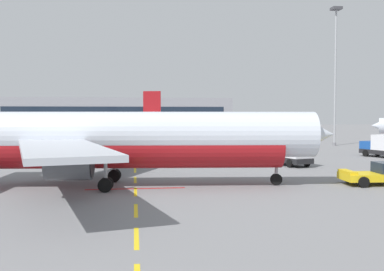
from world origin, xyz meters
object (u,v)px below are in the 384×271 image
at_px(airliner_foreground, 127,139).
at_px(airliner_mid_left, 206,125).
at_px(fuel_service_truck, 288,151).
at_px(apron_light_mast_far, 336,60).
at_px(pushback_tug, 380,174).

relative_size(airliner_foreground, airliner_mid_left, 1.10).
height_order(fuel_service_truck, apron_light_mast_far, apron_light_mast_far).
bearing_deg(airliner_mid_left, pushback_tug, -85.82).
relative_size(pushback_tug, apron_light_mast_far, 0.23).
relative_size(airliner_mid_left, apron_light_mast_far, 1.21).
bearing_deg(airliner_foreground, pushback_tug, -4.97).
height_order(airliner_foreground, airliner_mid_left, airliner_foreground).
bearing_deg(apron_light_mast_far, airliner_foreground, -130.90).
distance_m(airliner_mid_left, apron_light_mast_far, 31.34).
bearing_deg(fuel_service_truck, pushback_tug, -79.27).
distance_m(airliner_foreground, apron_light_mast_far, 60.19).
height_order(airliner_mid_left, apron_light_mast_far, apron_light_mast_far).
xyz_separation_m(pushback_tug, fuel_service_truck, (-2.87, 15.16, 0.74)).
height_order(airliner_foreground, apron_light_mast_far, apron_light_mast_far).
xyz_separation_m(airliner_mid_left, fuel_service_truck, (1.87, -49.71, -2.01)).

